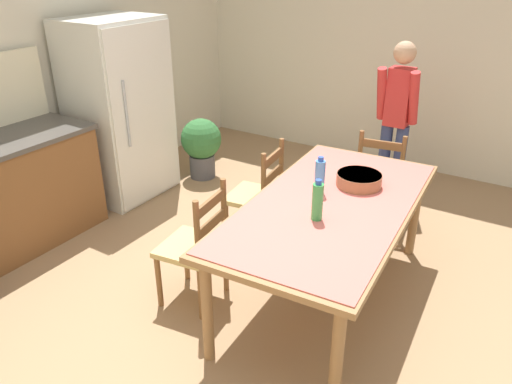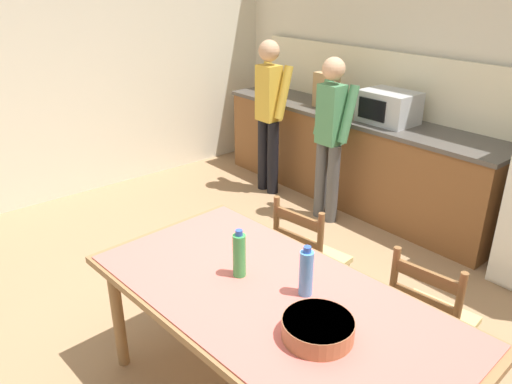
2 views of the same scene
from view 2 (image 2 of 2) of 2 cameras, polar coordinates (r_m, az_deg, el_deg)
ground_plane at (r=3.43m, az=0.96°, el=-17.12°), size 8.32×8.32×0.00m
wall_back at (r=4.85m, az=26.22°, el=11.96°), size 6.52×0.12×2.90m
wall_left at (r=5.54m, az=-22.22°, el=13.84°), size 0.12×5.20×2.90m
kitchen_counter at (r=5.34m, az=10.85°, el=3.95°), size 3.27×0.66×0.94m
counter_splashback at (r=5.38m, az=13.67°, el=12.33°), size 3.23×0.03×0.60m
microwave at (r=4.91m, az=14.94°, el=9.35°), size 0.50×0.39×0.30m
paper_bag at (r=5.38m, az=8.01°, el=11.46°), size 0.24×0.16×0.36m
dining_table at (r=2.58m, az=1.94°, el=-13.07°), size 2.06×1.13×0.78m
bottle_near_centre at (r=2.62m, az=-1.92°, el=-7.17°), size 0.07×0.07×0.27m
bottle_off_centre at (r=2.49m, az=5.76°, el=-9.13°), size 0.07×0.07×0.27m
serving_bowl at (r=2.27m, az=7.09°, el=-15.10°), size 0.32×0.32×0.09m
chair_side_far_left at (r=3.47m, az=5.98°, el=-7.78°), size 0.47×0.45×0.91m
chair_side_far_right at (r=3.07m, az=19.14°, el=-13.84°), size 0.47×0.45×0.91m
person_at_sink at (r=5.33m, az=1.51°, el=9.36°), size 0.41×0.28×1.64m
person_at_counter at (r=4.72m, az=8.49°, el=6.75°), size 0.40×0.27×1.57m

